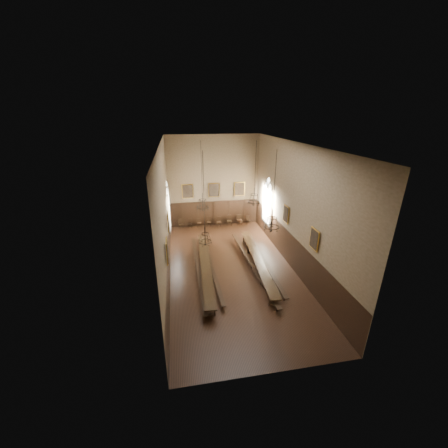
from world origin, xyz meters
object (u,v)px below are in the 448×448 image
object	(u,v)px
chandelier_front_right	(272,222)
bench_left_outer	(198,270)
table_left	(206,268)
bench_left_inner	(211,267)
chair_4	(219,223)
chair_5	(229,222)
chandelier_back_left	(203,203)
table_right	(257,263)
chair_6	(239,221)
chandelier_back_right	(254,198)
chair_3	(209,224)
chandelier_front_left	(205,235)
chair_2	(199,224)
chair_1	(190,225)
chair_0	(181,225)
bench_right_inner	(251,265)
bench_right_outer	(263,261)
chair_7	(248,222)

from	to	relation	value
chandelier_front_right	bench_left_outer	bearing A→B (deg)	147.13
table_left	bench_left_inner	bearing A→B (deg)	39.41
chair_4	chair_5	world-z (taller)	chair_5
bench_left_outer	chandelier_back_left	world-z (taller)	chandelier_back_left
table_right	chair_6	bearing A→B (deg)	85.93
chair_5	chandelier_back_right	size ratio (longest dim) A/B	0.22
chair_3	chair_5	xyz separation A→B (m)	(2.14, -0.01, 0.02)
chandelier_back_left	chandelier_front_right	distance (m)	6.72
table_right	chair_4	distance (m)	8.75
chandelier_front_left	chair_2	bearing A→B (deg)	87.03
chandelier_back_left	chandelier_front_right	xyz separation A→B (m)	(3.55, -5.69, 0.41)
chair_4	chair_6	world-z (taller)	chair_6
chandelier_front_right	chair_1	bearing A→B (deg)	110.63
bench_left_inner	chair_2	size ratio (longest dim) A/B	10.89
chair_3	chair_0	bearing A→B (deg)	-167.67
chair_6	chandelier_back_left	distance (m)	8.30
table_right	bench_right_inner	distance (m)	0.47
table_left	chandelier_back_left	size ratio (longest dim) A/B	1.99
bench_left_outer	chandelier_front_right	size ratio (longest dim) A/B	2.20
chair_4	chair_3	bearing A→B (deg)	-176.90
chair_3	chair_4	xyz separation A→B (m)	(1.01, -0.07, -0.01)
bench_right_outer	bench_right_inner	bearing A→B (deg)	-156.73
chandelier_back_right	chair_5	bearing A→B (deg)	95.64
bench_right_inner	chair_2	size ratio (longest dim) A/B	12.13
table_left	chandelier_front_left	size ratio (longest dim) A/B	1.92
chair_0	chandelier_back_right	xyz separation A→B (m)	(5.61, -6.44, 4.44)
chandelier_back_left	table_right	bearing A→B (deg)	-37.84
chair_6	chair_4	bearing A→B (deg)	178.97
table_right	chandelier_back_left	distance (m)	6.13
bench_right_outer	chair_1	size ratio (longest dim) A/B	10.77
chandelier_back_left	chandelier_front_right	bearing A→B (deg)	-58.07
bench_left_inner	chair_7	world-z (taller)	chair_7
table_right	chair_6	xyz separation A→B (m)	(0.62, 8.69, -0.07)
bench_right_inner	chair_5	world-z (taller)	chair_5
bench_left_inner	chair_3	size ratio (longest dim) A/B	9.78
chandelier_back_right	bench_right_inner	bearing A→B (deg)	-106.18
bench_right_outer	chandelier_front_left	xyz separation A→B (m)	(-4.75, -3.20, 3.97)
chair_5	chandelier_back_left	world-z (taller)	chandelier_back_left
chair_1	chair_6	bearing A→B (deg)	13.26
bench_left_outer	bench_right_inner	size ratio (longest dim) A/B	0.96
bench_left_outer	chair_5	world-z (taller)	chair_5
chair_0	chair_4	bearing A→B (deg)	-16.85
bench_left_outer	chair_2	distance (m)	8.83
bench_right_outer	chair_7	xyz separation A→B (m)	(0.94, 8.23, -0.02)
chair_7	bench_right_outer	bearing A→B (deg)	-104.38
bench_left_outer	chair_3	distance (m)	8.95
chandelier_back_right	bench_right_outer	bearing A→B (deg)	-78.24
bench_right_outer	chandelier_front_left	distance (m)	6.97
table_left	bench_right_outer	distance (m)	4.54
bench_left_inner	chandelier_front_left	distance (m)	5.08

